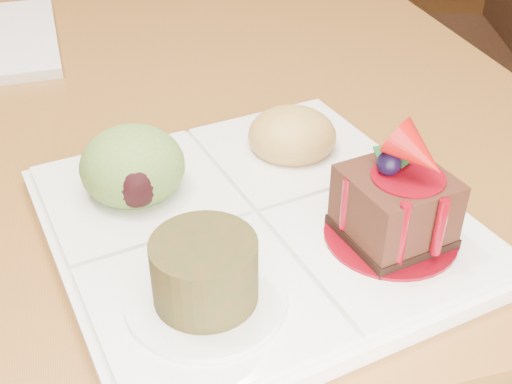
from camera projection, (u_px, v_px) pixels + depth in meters
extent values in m
plane|color=brown|center=(109.00, 308.00, 1.46)|extent=(6.00, 6.00, 0.00)
cylinder|color=#926025|center=(217.00, 17.00, 2.02)|extent=(0.06, 0.06, 0.71)
cube|color=black|center=(424.00, 56.00, 1.43)|extent=(0.56, 0.56, 0.04)
cylinder|color=black|center=(511.00, 200.00, 1.41)|extent=(0.04, 0.04, 0.46)
cylinder|color=black|center=(336.00, 197.00, 1.42)|extent=(0.04, 0.04, 0.46)
cylinder|color=black|center=(469.00, 117.00, 1.73)|extent=(0.04, 0.04, 0.46)
cylinder|color=black|center=(326.00, 115.00, 1.74)|extent=(0.04, 0.04, 0.46)
cube|color=white|center=(256.00, 224.00, 0.48)|extent=(0.34, 0.34, 0.01)
cube|color=white|center=(390.00, 240.00, 0.45)|extent=(0.16, 0.16, 0.01)
cube|color=white|center=(207.00, 305.00, 0.40)|extent=(0.16, 0.16, 0.01)
cube|color=white|center=(136.00, 191.00, 0.50)|extent=(0.16, 0.16, 0.01)
cube|color=white|center=(292.00, 149.00, 0.55)|extent=(0.16, 0.16, 0.01)
cylinder|color=#6A030E|center=(390.00, 236.00, 0.44)|extent=(0.09, 0.09, 0.00)
cube|color=black|center=(391.00, 232.00, 0.44)|extent=(0.08, 0.08, 0.01)
cube|color=#3A1610|center=(395.00, 202.00, 0.43)|extent=(0.08, 0.08, 0.04)
cylinder|color=#6A030E|center=(400.00, 175.00, 0.42)|extent=(0.05, 0.05, 0.00)
sphere|color=black|center=(389.00, 163.00, 0.41)|extent=(0.02, 0.02, 0.02)
cone|color=#9F0D0A|center=(418.00, 154.00, 0.40)|extent=(0.05, 0.05, 0.04)
cube|color=#114619|center=(397.00, 156.00, 0.42)|extent=(0.02, 0.02, 0.01)
cube|color=#114619|center=(384.00, 156.00, 0.42)|extent=(0.01, 0.02, 0.01)
cylinder|color=#6A030E|center=(402.00, 234.00, 0.40)|extent=(0.01, 0.01, 0.05)
cylinder|color=#6A030E|center=(440.00, 227.00, 0.41)|extent=(0.01, 0.01, 0.04)
cylinder|color=#6A030E|center=(346.00, 204.00, 0.43)|extent=(0.01, 0.01, 0.04)
cylinder|color=white|center=(206.00, 299.00, 0.39)|extent=(0.10, 0.10, 0.00)
cylinder|color=#452E13|center=(205.00, 270.00, 0.38)|extent=(0.06, 0.06, 0.04)
cylinder|color=#47270F|center=(203.00, 251.00, 0.37)|extent=(0.05, 0.05, 0.00)
ellipsoid|color=olive|center=(133.00, 166.00, 0.48)|extent=(0.08, 0.08, 0.06)
ellipsoid|color=black|center=(136.00, 185.00, 0.46)|extent=(0.04, 0.03, 0.04)
ellipsoid|color=#BB8F43|center=(292.00, 136.00, 0.54)|extent=(0.08, 0.08, 0.05)
cube|color=orange|center=(311.00, 123.00, 0.55)|extent=(0.02, 0.02, 0.02)
cube|color=#377319|center=(291.00, 123.00, 0.55)|extent=(0.02, 0.02, 0.02)
cube|color=orange|center=(277.00, 129.00, 0.54)|extent=(0.02, 0.02, 0.02)
cube|color=#377319|center=(273.00, 137.00, 0.53)|extent=(0.02, 0.02, 0.02)
cube|color=orange|center=(294.00, 137.00, 0.53)|extent=(0.02, 0.02, 0.02)
cube|color=#377319|center=(310.00, 134.00, 0.53)|extent=(0.02, 0.02, 0.01)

